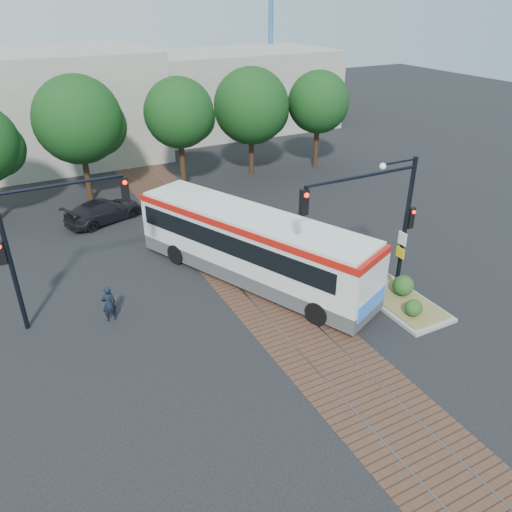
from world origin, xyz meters
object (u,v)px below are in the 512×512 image
(city_bus, at_px, (251,243))
(parked_car, at_px, (104,211))
(traffic_island, at_px, (392,290))
(officer, at_px, (109,304))
(signal_pole_main, at_px, (384,212))
(signal_pole_left, at_px, (38,234))

(city_bus, height_order, parked_car, city_bus)
(traffic_island, bearing_deg, city_bus, 137.54)
(officer, bearing_deg, city_bus, 179.90)
(city_bus, xyz_separation_m, parked_car, (-4.58, 9.68, -1.13))
(signal_pole_main, distance_m, parked_car, 16.55)
(traffic_island, xyz_separation_m, signal_pole_main, (-0.96, 0.09, 3.83))
(signal_pole_left, distance_m, officer, 3.77)
(officer, distance_m, parked_car, 10.24)
(signal_pole_main, bearing_deg, signal_pole_left, 158.55)
(officer, bearing_deg, parked_car, -104.47)
(city_bus, bearing_deg, officer, 159.35)
(signal_pole_main, bearing_deg, traffic_island, -5.36)
(signal_pole_main, xyz_separation_m, parked_car, (-8.30, 13.88, -3.50))
(traffic_island, bearing_deg, signal_pole_main, 174.64)
(officer, bearing_deg, signal_pole_main, 156.32)
(city_bus, height_order, signal_pole_main, signal_pole_main)
(city_bus, distance_m, parked_car, 10.77)
(signal_pole_left, bearing_deg, city_bus, -4.11)
(signal_pole_main, distance_m, officer, 11.49)
(signal_pole_main, height_order, officer, signal_pole_main)
(traffic_island, height_order, signal_pole_left, signal_pole_left)
(city_bus, relative_size, parked_car, 2.63)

